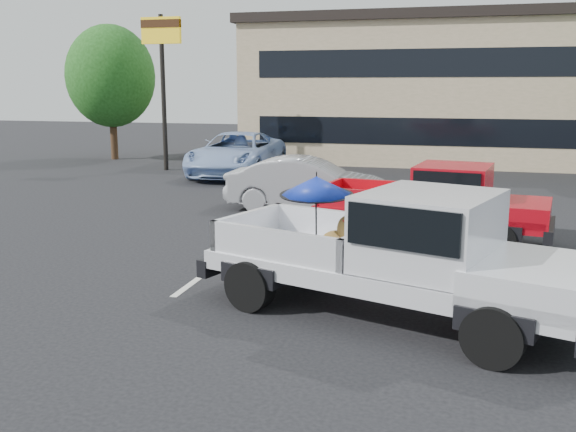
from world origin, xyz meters
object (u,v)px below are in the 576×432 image
red_pickup (445,200)px  silver_sedan (307,184)px  blue_suv (237,154)px  tree_back (566,62)px  silver_pickup (412,249)px  motel_sign (162,50)px  tree_left (111,76)px

red_pickup → silver_sedan: red_pickup is taller
blue_suv → tree_back: bearing=38.3°
tree_back → silver_pickup: size_ratio=1.18×
red_pickup → motel_sign: bearing=147.9°
silver_pickup → silver_sedan: 8.47m
tree_left → blue_suv: tree_left is taller
red_pickup → blue_suv: 11.86m
tree_left → silver_sedan: tree_left is taller
tree_left → silver_pickup: 23.08m
silver_sedan → tree_left: bearing=47.9°
tree_back → silver_pickup: 25.35m
silver_sedan → blue_suv: bearing=32.7°
tree_left → silver_sedan: size_ratio=1.39×
silver_sedan → motel_sign: bearing=46.0°
silver_pickup → silver_sedan: size_ratio=1.39×
red_pickup → silver_sedan: size_ratio=1.22×
motel_sign → silver_pickup: (10.72, -14.57, -3.60)m
silver_sedan → blue_suv: (-4.16, 6.15, 0.09)m
tree_left → tree_back: tree_back is taller
motel_sign → silver_pickup: bearing=-53.7°
tree_left → silver_pickup: (14.72, -17.57, -2.68)m
red_pickup → blue_suv: bearing=140.0°
motel_sign → tree_left: (-4.00, 3.00, -0.92)m
tree_back → motel_sign: bearing=-148.0°
tree_left → silver_sedan: 15.32m
silver_pickup → silver_sedan: (-3.33, 7.78, -0.34)m
tree_back → silver_pickup: (-5.28, -24.57, -3.36)m
red_pickup → silver_sedan: (-3.66, 2.76, -0.20)m
motel_sign → silver_pickup: motel_sign is taller
motel_sign → red_pickup: (11.06, -9.55, -3.74)m
tree_back → silver_pickup: tree_back is taller
tree_left → tree_back: bearing=19.3°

